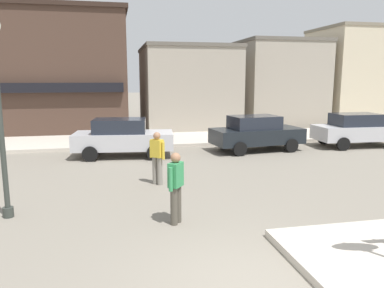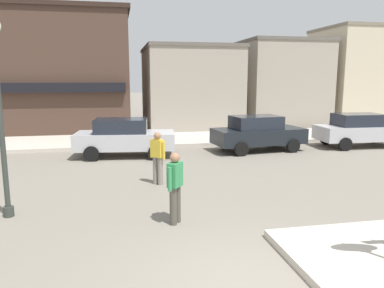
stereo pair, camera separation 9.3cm
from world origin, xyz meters
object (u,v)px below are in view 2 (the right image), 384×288
Objects in this scene: parked_car_third at (360,130)px; pedestrian_crossing_far at (158,156)px; parked_car_nearest at (124,137)px; pedestrian_crossing_near at (175,186)px; parked_car_second at (258,133)px.

pedestrian_crossing_far is at bearing -155.90° from parked_car_third.
parked_car_third is at bearing 24.10° from pedestrian_crossing_far.
parked_car_nearest is 2.59× the size of pedestrian_crossing_near.
pedestrian_crossing_near is (-4.89, -7.64, 0.06)m from parked_car_second.
pedestrian_crossing_far is at bearing -137.82° from parked_car_second.
parked_car_second is 9.08m from pedestrian_crossing_near.
parked_car_second is 2.59× the size of pedestrian_crossing_near.
pedestrian_crossing_near is 1.00× the size of pedestrian_crossing_far.
parked_car_nearest is at bearing 101.52° from pedestrian_crossing_far.
pedestrian_crossing_far reaches higher than parked_car_third.
parked_car_second is (5.83, 0.06, 0.00)m from parked_car_nearest.
parked_car_second is at bearing 57.39° from pedestrian_crossing_near.
pedestrian_crossing_near is at bearing -142.45° from parked_car_third.
pedestrian_crossing_near reaches higher than parked_car_third.
pedestrian_crossing_near is 3.18m from pedestrian_crossing_far.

